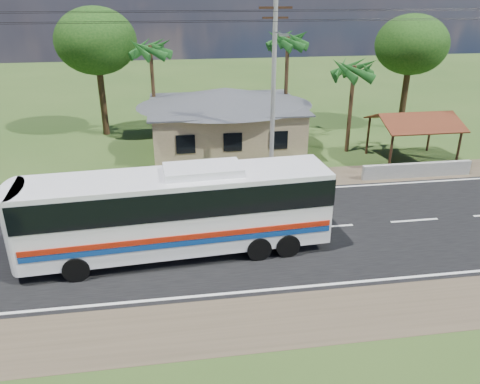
# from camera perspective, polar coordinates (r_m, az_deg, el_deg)

# --- Properties ---
(ground) EXTENTS (120.00, 120.00, 0.00)m
(ground) POSITION_cam_1_polar(r_m,az_deg,el_deg) (22.38, -0.31, -5.09)
(ground) COLOR #2C4A1A
(ground) RESTS_ON ground
(road) EXTENTS (120.00, 16.00, 0.03)m
(road) POSITION_cam_1_polar(r_m,az_deg,el_deg) (22.38, -0.31, -5.07)
(road) COLOR black
(road) RESTS_ON ground
(house) EXTENTS (12.40, 10.00, 5.00)m
(house) POSITION_cam_1_polar(r_m,az_deg,el_deg) (33.64, -1.83, 9.65)
(house) COLOR tan
(house) RESTS_ON ground
(waiting_shed) EXTENTS (5.20, 4.48, 3.35)m
(waiting_shed) POSITION_cam_1_polar(r_m,az_deg,el_deg) (33.08, 20.51, 8.09)
(waiting_shed) COLOR #392014
(waiting_shed) RESTS_ON ground
(concrete_barrier) EXTENTS (7.00, 0.30, 0.90)m
(concrete_barrier) POSITION_cam_1_polar(r_m,az_deg,el_deg) (30.85, 20.75, 2.52)
(concrete_barrier) COLOR #9E9E99
(concrete_barrier) RESTS_ON ground
(utility_poles) EXTENTS (32.80, 2.22, 11.00)m
(utility_poles) POSITION_cam_1_polar(r_m,az_deg,el_deg) (26.95, 3.40, 12.92)
(utility_poles) COLOR #9E9E99
(utility_poles) RESTS_ON ground
(palm_near) EXTENTS (2.80, 2.80, 6.70)m
(palm_near) POSITION_cam_1_polar(r_m,az_deg,el_deg) (33.21, 13.74, 14.24)
(palm_near) COLOR #47301E
(palm_near) RESTS_ON ground
(palm_mid) EXTENTS (2.80, 2.80, 8.20)m
(palm_mid) POSITION_cam_1_polar(r_m,az_deg,el_deg) (36.20, 5.85, 17.80)
(palm_mid) COLOR #47301E
(palm_mid) RESTS_ON ground
(palm_far) EXTENTS (2.80, 2.80, 7.70)m
(palm_far) POSITION_cam_1_polar(r_m,az_deg,el_deg) (35.69, -10.87, 16.66)
(palm_far) COLOR #47301E
(palm_far) RESTS_ON ground
(tree_behind_house) EXTENTS (6.00, 6.00, 9.61)m
(tree_behind_house) POSITION_cam_1_polar(r_m,az_deg,el_deg) (37.97, -17.15, 17.14)
(tree_behind_house) COLOR #47301E
(tree_behind_house) RESTS_ON ground
(tree_behind_shed) EXTENTS (5.60, 5.60, 9.02)m
(tree_behind_shed) POSITION_cam_1_polar(r_m,az_deg,el_deg) (40.32, 20.17, 16.46)
(tree_behind_shed) COLOR #47301E
(tree_behind_shed) RESTS_ON ground
(coach_bus) EXTENTS (13.05, 3.57, 4.00)m
(coach_bus) POSITION_cam_1_polar(r_m,az_deg,el_deg) (19.94, -7.44, -1.70)
(coach_bus) COLOR white
(coach_bus) RESTS_ON ground
(motorcycle) EXTENTS (2.02, 1.26, 1.00)m
(motorcycle) POSITION_cam_1_polar(r_m,az_deg,el_deg) (27.10, 5.39, 1.28)
(motorcycle) COLOR black
(motorcycle) RESTS_ON ground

